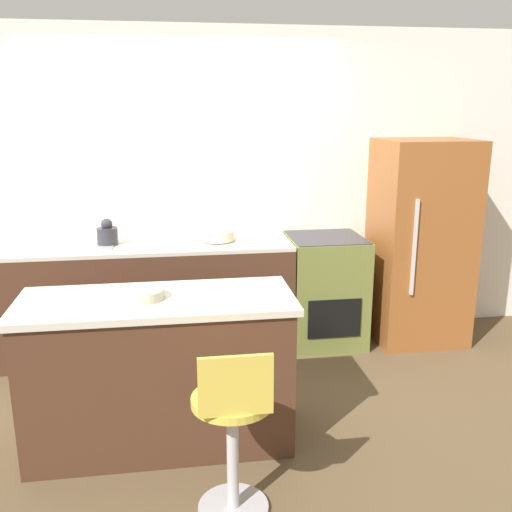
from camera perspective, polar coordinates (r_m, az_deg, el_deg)
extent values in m
plane|color=brown|center=(4.58, -6.54, -10.82)|extent=(14.00, 14.00, 0.00)
cube|color=white|center=(4.85, -7.30, 6.70)|extent=(8.00, 0.06, 2.60)
cube|color=#4C2D1E|center=(4.72, -11.22, -4.41)|extent=(2.39, 0.62, 0.88)
cube|color=beige|center=(4.59, -11.50, 0.99)|extent=(2.39, 0.62, 0.03)
cube|color=#9EA3A8|center=(4.63, -16.68, 1.01)|extent=(0.44, 0.34, 0.01)
cube|color=#4C2D1E|center=(3.48, -9.60, -11.61)|extent=(1.51, 0.60, 0.87)
cube|color=beige|center=(3.31, -9.94, -4.49)|extent=(1.58, 0.64, 0.04)
cube|color=olive|center=(4.88, 6.89, -3.41)|extent=(0.62, 0.62, 0.91)
cube|color=black|center=(4.64, 7.86, -6.22)|extent=(0.44, 0.01, 0.32)
cube|color=#333338|center=(4.75, 7.06, 1.87)|extent=(0.59, 0.59, 0.01)
cube|color=#995628|center=(5.02, 16.07, 1.35)|extent=(0.74, 0.67, 1.71)
cube|color=silver|center=(4.62, 15.56, 0.79)|extent=(0.02, 0.02, 0.77)
cylinder|color=#B7B7BC|center=(3.15, -2.28, -23.82)|extent=(0.36, 0.36, 0.02)
cylinder|color=#B7B7BC|center=(2.98, -2.34, -19.54)|extent=(0.06, 0.06, 0.59)
cylinder|color=gold|center=(2.81, -2.41, -14.21)|extent=(0.40, 0.40, 0.04)
cube|color=gold|center=(2.59, -2.03, -12.85)|extent=(0.34, 0.02, 0.29)
cylinder|color=#333338|center=(4.61, -14.63, 1.97)|extent=(0.16, 0.16, 0.13)
sphere|color=#333338|center=(4.60, -14.71, 3.09)|extent=(0.09, 0.09, 0.09)
cylinder|color=beige|center=(4.61, -3.83, 2.10)|extent=(0.27, 0.27, 0.08)
cylinder|color=beige|center=(3.30, -11.31, -3.72)|extent=(0.25, 0.25, 0.06)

